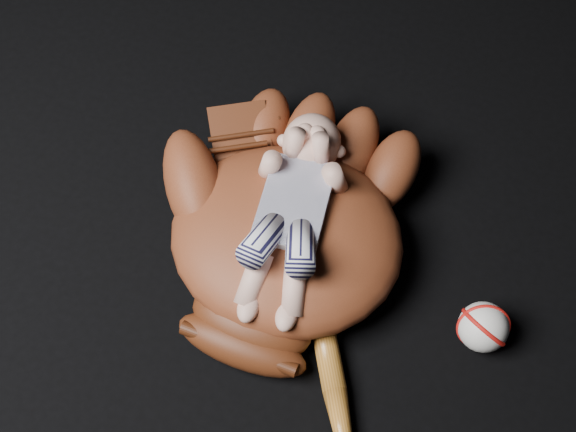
% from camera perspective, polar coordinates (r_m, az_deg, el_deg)
% --- Properties ---
extents(baseball_glove, '(0.46, 0.53, 0.16)m').
position_cam_1_polar(baseball_glove, '(1.24, -0.11, -1.11)').
color(baseball_glove, '#5C2613').
rests_on(baseball_glove, ground).
extents(newborn_baby, '(0.20, 0.37, 0.14)m').
position_cam_1_polar(newborn_baby, '(1.19, 0.14, -0.14)').
color(newborn_baby, '#DAA28C').
rests_on(newborn_baby, baseball_glove).
extents(baseball_bat, '(0.23, 0.36, 0.04)m').
position_cam_1_polar(baseball_bat, '(1.19, 3.56, -13.34)').
color(baseball_bat, '#A86420').
rests_on(baseball_bat, ground).
extents(baseball, '(0.08, 0.08, 0.08)m').
position_cam_1_polar(baseball, '(1.25, 13.72, -7.68)').
color(baseball, silver).
rests_on(baseball, ground).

